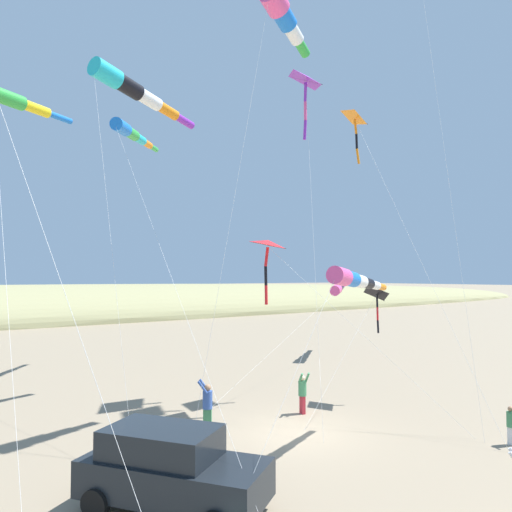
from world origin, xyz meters
TOP-DOWN VIEW (x-y plane):
  - ground_plane at (0.00, 0.00)m, footprint 600.00×600.00m
  - dune_ridge_grassy at (-55.00, 0.00)m, footprint 28.00×240.00m
  - parked_car at (2.61, -6.03)m, footprint 4.59×3.96m
  - person_adult_flyer at (-1.95, -2.47)m, footprint 0.61×0.63m
  - person_child_grey_jacket at (4.99, 4.70)m, footprint 0.47×0.42m
  - person_bystander_far at (-1.55, 1.60)m, footprint 0.55×0.45m
  - kite_delta_striped_overhead at (-2.35, 0.52)m, footprint 7.34×4.80m
  - kite_windsock_long_streamer_right at (-4.97, -8.03)m, footprint 10.40×3.22m
  - kite_delta_blue_topmost at (-2.40, 5.68)m, footprint 8.61×2.60m
  - kite_windsock_purple_drifting at (-6.96, -3.30)m, footprint 8.36×6.18m
  - kite_delta_checkered_midright at (-1.03, 5.44)m, footprint 1.77×5.67m
  - kite_windsock_yellow_midlevel at (2.60, 0.17)m, footprint 3.54×9.08m
  - kite_delta_long_streamer_left at (-3.76, 3.83)m, footprint 6.17×5.07m
  - kite_windsock_white_trailing at (-12.69, -1.14)m, footprint 22.18×7.32m
  - kite_windsock_teal_far_right at (-10.40, 12.50)m, footprint 9.09×17.10m
  - kite_windsock_green_low_center at (-1.21, 0.39)m, footprint 3.03×7.08m

SIDE VIEW (x-z plane):
  - ground_plane at x=0.00m, z-range 0.00..0.00m
  - dune_ridge_grassy at x=-55.00m, z-range -4.33..4.33m
  - person_child_grey_jacket at x=4.99m, z-range 0.06..1.41m
  - person_bystander_far at x=-1.55m, z-range 0.07..1.71m
  - parked_car at x=2.61m, z-range 0.03..1.88m
  - person_adult_flyer at x=-1.95m, z-range 0.08..1.83m
  - kite_windsock_teal_far_right at x=-10.40m, z-range 2.09..7.09m
  - kite_delta_checkered_midright at x=-1.03m, z-range 2.12..7.13m
  - kite_windsock_yellow_midlevel at x=2.60m, z-range 2.42..8.10m
  - kite_delta_striped_overhead at x=-2.35m, z-range 3.15..10.08m
  - kite_windsock_long_streamer_right at x=-4.97m, z-range 5.52..17.06m
  - kite_delta_blue_topmost at x=-2.40m, z-range 6.15..19.35m
  - kite_windsock_white_trailing at x=-12.69m, z-range 6.34..20.23m
  - kite_windsock_purple_drifting at x=-6.96m, z-range 6.39..20.55m
  - kite_delta_long_streamer_left at x=-3.76m, z-range 7.03..22.05m
  - kite_windsock_green_low_center at x=-1.21m, z-range 7.31..23.47m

